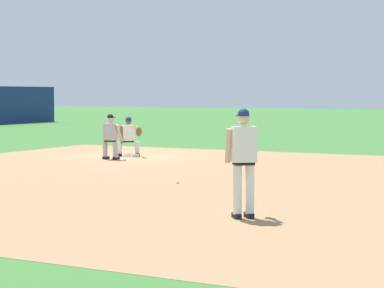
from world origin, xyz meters
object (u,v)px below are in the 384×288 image
(first_baseman, at_px, (129,135))
(baserunner, at_px, (110,135))
(baseball, at_px, (178,182))
(pitcher, at_px, (244,156))
(first_base_bag, at_px, (131,155))

(first_baseman, xyz_separation_m, baserunner, (-1.36, -0.14, 0.06))
(baseball, distance_m, pitcher, 5.11)
(first_baseman, bearing_deg, baseball, -139.75)
(pitcher, bearing_deg, first_base_bag, 40.60)
(pitcher, relative_size, baserunner, 1.27)
(baserunner, bearing_deg, first_baseman, 5.98)
(baseball, height_order, baserunner, baserunner)
(first_base_bag, xyz_separation_m, pitcher, (-9.59, -8.22, 1.01))
(baseball, bearing_deg, pitcher, -138.66)
(first_base_bag, bearing_deg, first_baseman, 44.08)
(first_base_bag, bearing_deg, baserunner, 177.79)
(first_baseman, bearing_deg, pitcher, -139.33)
(first_base_bag, xyz_separation_m, first_baseman, (0.19, 0.19, 0.69))
(baserunner, bearing_deg, pitcher, -135.53)
(baseball, bearing_deg, first_baseman, 40.25)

